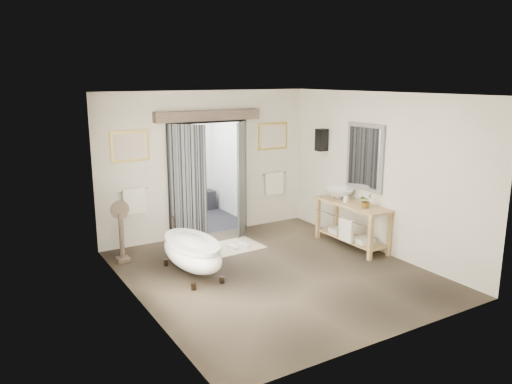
# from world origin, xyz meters

# --- Properties ---
(ground_plane) EXTENTS (5.00, 5.00, 0.00)m
(ground_plane) POSITION_xyz_m (0.00, 0.00, 0.00)
(ground_plane) COLOR brown
(room_shell) EXTENTS (4.52, 5.02, 2.91)m
(room_shell) POSITION_xyz_m (-0.04, -0.12, 1.86)
(room_shell) COLOR beige
(room_shell) RESTS_ON ground_plane
(shower_room) EXTENTS (2.22, 2.01, 2.51)m
(shower_room) POSITION_xyz_m (0.00, 3.99, 0.91)
(shower_room) COLOR black
(shower_room) RESTS_ON ground_plane
(back_wall_dressing) EXTENTS (3.82, 0.72, 2.52)m
(back_wall_dressing) POSITION_xyz_m (0.00, 2.32, 1.56)
(back_wall_dressing) COLOR black
(back_wall_dressing) RESTS_ON ground_plane
(clawfoot_tub) EXTENTS (0.73, 1.64, 0.80)m
(clawfoot_tub) POSITION_xyz_m (-1.19, 0.64, 0.39)
(clawfoot_tub) COLOR black
(clawfoot_tub) RESTS_ON ground_plane
(vanity) EXTENTS (0.57, 1.60, 0.85)m
(vanity) POSITION_xyz_m (1.95, 0.35, 0.51)
(vanity) COLOR tan
(vanity) RESTS_ON ground_plane
(pedestal_mirror) EXTENTS (0.33, 0.21, 1.10)m
(pedestal_mirror) POSITION_xyz_m (-2.00, 1.79, 0.47)
(pedestal_mirror) COLOR brown
(pedestal_mirror) RESTS_ON ground_plane
(rug) EXTENTS (1.24, 0.86, 0.01)m
(rug) POSITION_xyz_m (-0.06, 1.48, 0.01)
(rug) COLOR beige
(rug) RESTS_ON ground_plane
(slippers) EXTENTS (0.37, 0.27, 0.05)m
(slippers) POSITION_xyz_m (0.09, 1.38, 0.04)
(slippers) COLOR white
(slippers) RESTS_ON rug
(basin) EXTENTS (0.73, 0.73, 0.19)m
(basin) POSITION_xyz_m (1.99, 0.78, 0.95)
(basin) COLOR white
(basin) RESTS_ON vanity
(plant) EXTENTS (0.30, 0.28, 0.27)m
(plant) POSITION_xyz_m (1.93, -0.01, 0.98)
(plant) COLOR gray
(plant) RESTS_ON vanity
(soap_bottle_a) EXTENTS (0.09, 0.09, 0.17)m
(soap_bottle_a) POSITION_xyz_m (1.90, 0.47, 0.94)
(soap_bottle_a) COLOR gray
(soap_bottle_a) RESTS_ON vanity
(soap_bottle_b) EXTENTS (0.15, 0.15, 0.15)m
(soap_bottle_b) POSITION_xyz_m (1.95, 0.92, 0.92)
(soap_bottle_b) COLOR gray
(soap_bottle_b) RESTS_ON vanity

